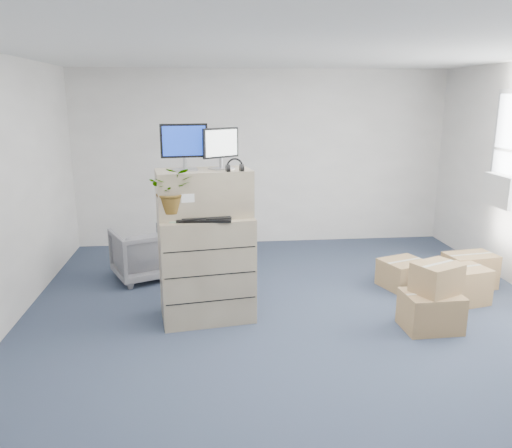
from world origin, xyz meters
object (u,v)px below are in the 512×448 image
object	(u,v)px
monitor_right	(221,146)
potted_plant	(172,196)
water_bottle	(208,203)
keyboard	(205,219)
office_chair	(143,252)
filing_cabinet_lower	(207,268)
monitor_left	(184,144)

from	to	relation	value
monitor_right	potted_plant	bearing A→B (deg)	171.01
monitor_right	water_bottle	size ratio (longest dim) A/B	1.61
keyboard	potted_plant	size ratio (longest dim) A/B	1.16
water_bottle	potted_plant	size ratio (longest dim) A/B	0.56
monitor_right	keyboard	xyz separation A→B (m)	(-0.19, -0.25, -0.71)
monitor_right	keyboard	bearing A→B (deg)	-160.79
potted_plant	keyboard	bearing A→B (deg)	-2.57
keyboard	office_chair	xyz separation A→B (m)	(-0.83, 1.48, -0.78)
filing_cabinet_lower	keyboard	world-z (taller)	keyboard
keyboard	potted_plant	bearing A→B (deg)	-177.13
monitor_left	office_chair	xyz separation A→B (m)	(-0.64, 1.29, -1.52)
monitor_right	office_chair	size ratio (longest dim) A/B	0.57
filing_cabinet_lower	keyboard	xyz separation A→B (m)	(-0.01, -0.17, 0.58)
office_chair	monitor_left	bearing A→B (deg)	92.43
keyboard	office_chair	size ratio (longest dim) A/B	0.74
water_bottle	office_chair	xyz separation A→B (m)	(-0.87, 1.26, -0.90)
keyboard	potted_plant	world-z (taller)	potted_plant
office_chair	keyboard	bearing A→B (deg)	95.28
keyboard	filing_cabinet_lower	bearing A→B (deg)	93.31
monitor_right	potted_plant	distance (m)	0.73
monitor_right	monitor_left	bearing A→B (deg)	155.24
office_chair	water_bottle	bearing A→B (deg)	100.62
monitor_right	office_chair	bearing A→B (deg)	95.91
monitor_left	potted_plant	distance (m)	0.54
monitor_right	water_bottle	xyz separation A→B (m)	(-0.15, -0.02, -0.60)
filing_cabinet_lower	office_chair	bearing A→B (deg)	114.27
potted_plant	filing_cabinet_lower	bearing A→B (deg)	24.99
filing_cabinet_lower	water_bottle	xyz separation A→B (m)	(0.03, 0.06, 0.70)
water_bottle	filing_cabinet_lower	bearing A→B (deg)	-120.30
monitor_right	potted_plant	world-z (taller)	monitor_right
filing_cabinet_lower	office_chair	distance (m)	1.57
keyboard	potted_plant	xyz separation A→B (m)	(-0.32, 0.01, 0.24)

